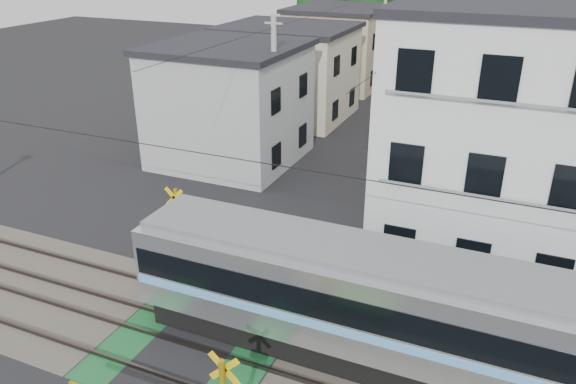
% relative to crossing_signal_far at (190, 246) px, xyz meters
% --- Properties ---
extents(ground, '(120.00, 120.00, 0.00)m').
position_rel_crossing_signal_far_xyz_m(ground, '(2.59, -3.65, -0.71)').
color(ground, black).
extents(track_bed, '(120.00, 120.00, 0.14)m').
position_rel_crossing_signal_far_xyz_m(track_bed, '(2.59, -3.65, -0.67)').
color(track_bed, '#47423A').
rests_on(track_bed, ground).
extents(crossing_signal_far, '(4.74, 0.65, 3.09)m').
position_rel_crossing_signal_far_xyz_m(crossing_signal_far, '(0.00, 0.00, 0.00)').
color(crossing_signal_far, yellow).
rests_on(crossing_signal_far, ground).
extents(apartment_block, '(10.20, 8.36, 9.30)m').
position_rel_crossing_signal_far_xyz_m(apartment_block, '(11.09, 5.84, 3.94)').
color(apartment_block, silver).
rests_on(apartment_block, ground).
extents(houses_row, '(22.07, 31.35, 6.80)m').
position_rel_crossing_signal_far_xyz_m(houses_row, '(2.84, 22.27, 2.53)').
color(houses_row, '#A6A8AB').
rests_on(houses_row, ground).
extents(tree_hill, '(40.00, 13.82, 11.62)m').
position_rel_crossing_signal_far_xyz_m(tree_hill, '(4.19, 44.51, 5.10)').
color(tree_hill, '#184819').
rests_on(tree_hill, ground).
extents(catenary, '(60.00, 5.04, 7.00)m').
position_rel_crossing_signal_far_xyz_m(catenary, '(8.59, -3.62, 2.98)').
color(catenary, '#2D2D33').
rests_on(catenary, ground).
extents(utility_poles, '(7.90, 42.00, 8.00)m').
position_rel_crossing_signal_far_xyz_m(utility_poles, '(1.53, 19.35, 3.37)').
color(utility_poles, '#A5A5A0').
rests_on(utility_poles, ground).
extents(pedestrian, '(0.74, 0.62, 1.73)m').
position_rel_crossing_signal_far_xyz_m(pedestrian, '(3.77, 28.92, 0.15)').
color(pedestrian, '#2F2F3B').
rests_on(pedestrian, ground).
extents(weed_patches, '(10.25, 8.80, 0.40)m').
position_rel_crossing_signal_far_xyz_m(weed_patches, '(4.34, -3.74, -0.53)').
color(weed_patches, '#2D5E1E').
rests_on(weed_patches, ground).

